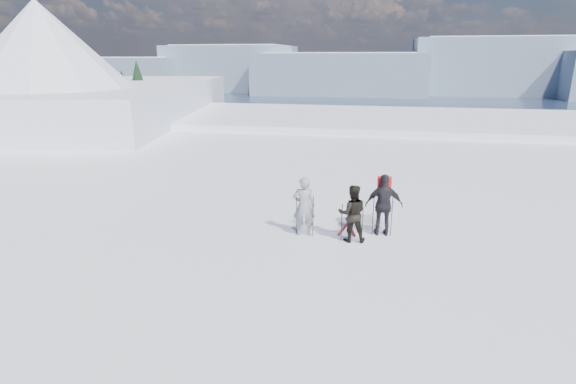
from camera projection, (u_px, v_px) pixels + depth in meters
name	position (u px, v px, depth m)	size (l,w,h in m)	color
lake_basin	(368.00, 194.00, 40.47)	(820.00, 820.00, 71.62)	white
far_mountain_range	(414.00, 70.00, 433.24)	(770.00, 110.00, 53.00)	slate
near_ridge	(96.00, 150.00, 44.09)	(31.37, 35.68, 25.62)	white
skier_grey	(304.00, 206.00, 13.81)	(0.68, 0.45, 1.87)	gray
skier_dark	(352.00, 213.00, 13.38)	(0.85, 0.66, 1.76)	black
skier_pack	(384.00, 205.00, 13.81)	(1.14, 0.48, 1.95)	black
backpack	(386.00, 163.00, 13.68)	(0.42, 0.23, 0.62)	red
ski_poles	(346.00, 218.00, 13.71)	(2.92, 0.79, 1.31)	black
skis_loose	(348.00, 226.00, 14.75)	(0.58, 1.69, 0.03)	black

